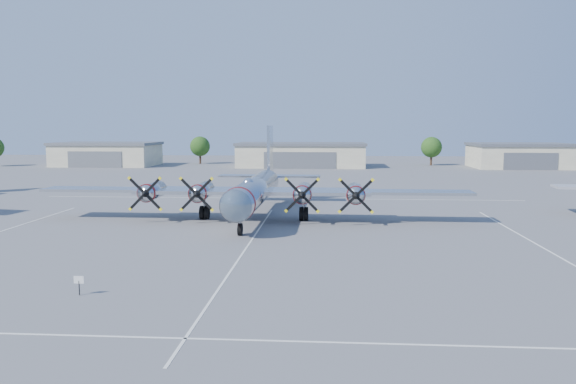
# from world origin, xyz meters

# --- Properties ---
(ground) EXTENTS (260.00, 260.00, 0.00)m
(ground) POSITION_xyz_m (0.00, 0.00, 0.00)
(ground) COLOR #545457
(ground) RESTS_ON ground
(parking_lines) EXTENTS (60.00, 50.08, 0.01)m
(parking_lines) POSITION_xyz_m (0.00, -1.75, 0.01)
(parking_lines) COLOR silver
(parking_lines) RESTS_ON ground
(hangar_west) EXTENTS (22.60, 14.60, 5.40)m
(hangar_west) POSITION_xyz_m (-45.00, 81.96, 2.71)
(hangar_west) COLOR #B5AC90
(hangar_west) RESTS_ON ground
(hangar_center) EXTENTS (28.60, 14.60, 5.40)m
(hangar_center) POSITION_xyz_m (0.00, 81.96, 2.71)
(hangar_center) COLOR #B5AC90
(hangar_center) RESTS_ON ground
(hangar_east) EXTENTS (20.60, 14.60, 5.40)m
(hangar_east) POSITION_xyz_m (48.00, 81.96, 2.71)
(hangar_east) COLOR #B5AC90
(hangar_east) RESTS_ON ground
(tree_west) EXTENTS (4.80, 4.80, 6.64)m
(tree_west) POSITION_xyz_m (-25.00, 90.00, 4.22)
(tree_west) COLOR #382619
(tree_west) RESTS_ON ground
(tree_east) EXTENTS (4.80, 4.80, 6.64)m
(tree_east) POSITION_xyz_m (30.00, 88.00, 4.22)
(tree_east) COLOR #382619
(tree_east) RESTS_ON ground
(main_bomber_b29) EXTENTS (41.46, 28.64, 9.09)m
(main_bomber_b29) POSITION_xyz_m (-1.08, 10.39, 0.00)
(main_bomber_b29) COLOR silver
(main_bomber_b29) RESTS_ON ground
(info_placard) EXTENTS (0.55, 0.06, 1.05)m
(info_placard) POSITION_xyz_m (-7.19, -16.33, 0.74)
(info_placard) COLOR black
(info_placard) RESTS_ON ground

